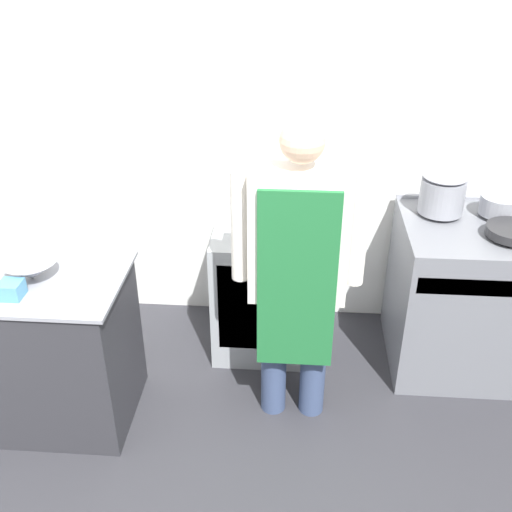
% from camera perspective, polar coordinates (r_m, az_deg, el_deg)
% --- Properties ---
extents(wall_back, '(8.00, 0.05, 2.70)m').
position_cam_1_polar(wall_back, '(3.76, -0.25, 12.37)').
color(wall_back, white).
rests_on(wall_back, ground_plane).
extents(prep_counter, '(1.13, 0.65, 0.89)m').
position_cam_1_polar(prep_counter, '(3.49, -20.89, -8.15)').
color(prep_counter, '#2D2D33').
rests_on(prep_counter, ground_plane).
extents(stove, '(0.80, 0.78, 0.96)m').
position_cam_1_polar(stove, '(3.84, 18.99, -3.53)').
color(stove, slate).
rests_on(stove, ground_plane).
extents(fridge_unit, '(0.68, 0.65, 0.83)m').
position_cam_1_polar(fridge_unit, '(3.81, 1.34, -2.91)').
color(fridge_unit, '#93999E').
rests_on(fridge_unit, ground_plane).
extents(person_cook, '(0.66, 0.24, 1.70)m').
position_cam_1_polar(person_cook, '(2.97, 3.98, -0.63)').
color(person_cook, '#38476B').
rests_on(person_cook, ground_plane).
extents(mixing_bowl, '(0.27, 0.27, 0.10)m').
position_cam_1_polar(mixing_bowl, '(3.19, -20.64, -1.23)').
color(mixing_bowl, gray).
rests_on(mixing_bowl, prep_counter).
extents(plastic_tub, '(0.11, 0.11, 0.08)m').
position_cam_1_polar(plastic_tub, '(3.07, -22.28, -2.98)').
color(plastic_tub, teal).
rests_on(plastic_tub, prep_counter).
extents(stock_pot, '(0.26, 0.26, 0.24)m').
position_cam_1_polar(stock_pot, '(3.64, 17.35, 5.80)').
color(stock_pot, gray).
rests_on(stock_pot, stove).
extents(sauce_pot, '(0.23, 0.23, 0.11)m').
position_cam_1_polar(sauce_pot, '(3.76, 22.23, 4.52)').
color(sauce_pot, gray).
rests_on(sauce_pot, stove).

